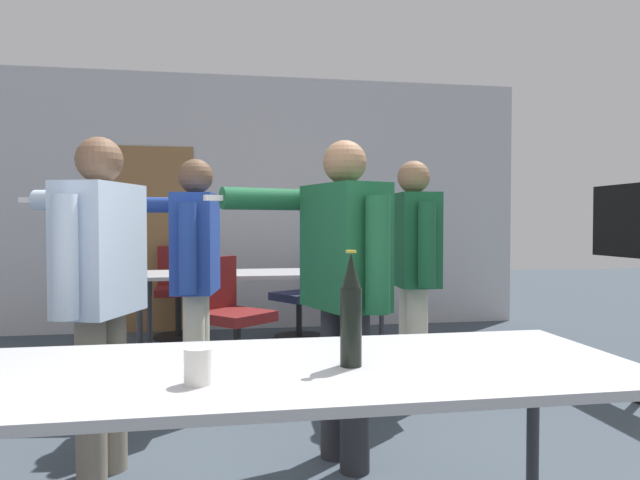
% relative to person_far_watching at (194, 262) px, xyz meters
% --- Properties ---
extents(back_wall, '(6.32, 0.12, 2.87)m').
position_rel_person_far_watching_xyz_m(back_wall, '(0.48, 2.95, 0.46)').
color(back_wall, '#BCBCC1').
rests_on(back_wall, ground_plane).
extents(conference_table_near, '(2.26, 0.84, 0.76)m').
position_rel_person_far_watching_xyz_m(conference_table_near, '(0.35, -1.85, -0.26)').
color(conference_table_near, '#A8A8AD').
rests_on(conference_table_near, ground_plane).
extents(conference_table_far, '(2.38, 0.77, 0.76)m').
position_rel_person_far_watching_xyz_m(conference_table_far, '(0.62, 1.59, -0.26)').
color(conference_table_far, '#A8A8AD').
rests_on(conference_table_far, ground_plane).
extents(person_far_watching, '(0.73, 0.70, 1.60)m').
position_rel_person_far_watching_xyz_m(person_far_watching, '(0.00, 0.00, 0.00)').
color(person_far_watching, beige).
rests_on(person_far_watching, ground_plane).
extents(person_left_plaid, '(0.75, 0.69, 1.62)m').
position_rel_person_far_watching_xyz_m(person_left_plaid, '(1.42, 0.05, 0.01)').
color(person_left_plaid, beige).
rests_on(person_left_plaid, ground_plane).
extents(person_center_tall, '(0.69, 0.79, 1.61)m').
position_rel_person_far_watching_xyz_m(person_center_tall, '(-0.40, -0.81, -0.00)').
color(person_center_tall, slate).
rests_on(person_center_tall, ground_plane).
extents(person_near_casual, '(0.89, 0.66, 1.61)m').
position_rel_person_far_watching_xyz_m(person_near_casual, '(0.76, -0.86, -0.00)').
color(person_near_casual, '#28282D').
rests_on(person_near_casual, ground_plane).
extents(office_chair_far_left, '(0.68, 0.69, 0.93)m').
position_rel_person_far_watching_xyz_m(office_chair_far_left, '(0.23, 0.93, -0.52)').
color(office_chair_far_left, black).
rests_on(office_chair_far_left, ground_plane).
extents(office_chair_near_pushed, '(0.68, 0.66, 0.90)m').
position_rel_person_far_watching_xyz_m(office_chair_near_pushed, '(1.02, 2.31, -0.55)').
color(office_chair_near_pushed, black).
rests_on(office_chair_near_pushed, ground_plane).
extents(office_chair_far_right, '(0.52, 0.56, 0.96)m').
position_rel_person_far_watching_xyz_m(office_chair_far_right, '(-0.29, 2.56, -0.51)').
color(office_chair_far_right, black).
rests_on(office_chair_far_right, ground_plane).
extents(beer_bottle, '(0.07, 0.07, 0.36)m').
position_rel_person_far_watching_xyz_m(beer_bottle, '(0.57, -1.89, -0.03)').
color(beer_bottle, black).
rests_on(beer_bottle, conference_table_near).
extents(drink_cup, '(0.08, 0.08, 0.10)m').
position_rel_person_far_watching_xyz_m(drink_cup, '(0.11, -2.01, -0.15)').
color(drink_cup, silver).
rests_on(drink_cup, conference_table_near).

